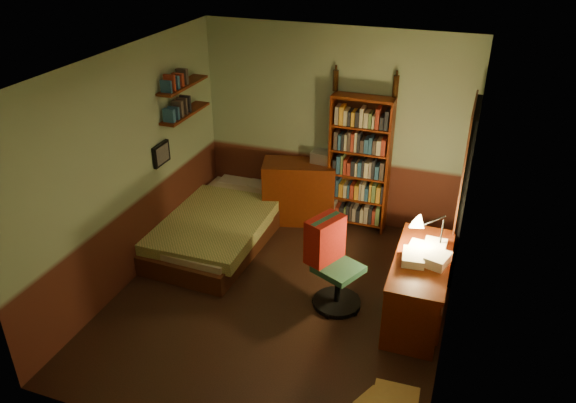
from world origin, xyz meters
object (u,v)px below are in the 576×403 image
(mini_stereo, at_px, (323,157))
(desk, at_px, (419,287))
(office_chair, at_px, (338,269))
(bookshelf, at_px, (359,165))
(desk_lamp, at_px, (443,222))
(bed, at_px, (220,215))
(dresser, at_px, (299,192))

(mini_stereo, distance_m, desk, 2.32)
(mini_stereo, height_order, office_chair, mini_stereo)
(bookshelf, height_order, desk_lamp, bookshelf)
(bed, relative_size, desk_lamp, 3.42)
(mini_stereo, distance_m, desk_lamp, 2.20)
(bed, relative_size, office_chair, 2.39)
(desk, xyz_separation_m, office_chair, (-0.83, -0.13, 0.11))
(bookshelf, distance_m, office_chair, 1.79)
(bed, bearing_deg, office_chair, -23.13)
(bed, bearing_deg, desk_lamp, -7.81)
(dresser, xyz_separation_m, desk, (1.83, -1.51, -0.07))
(dresser, xyz_separation_m, mini_stereo, (0.28, 0.13, 0.50))
(bed, relative_size, desk, 1.69)
(desk, distance_m, office_chair, 0.85)
(dresser, xyz_separation_m, office_chair, (1.00, -1.64, 0.04))
(dresser, relative_size, bookshelf, 0.53)
(bed, relative_size, dresser, 2.35)
(mini_stereo, distance_m, office_chair, 1.96)
(desk_lamp, relative_size, office_chair, 0.70)
(desk_lamp, bearing_deg, mini_stereo, 138.91)
(desk, relative_size, office_chair, 1.41)
(mini_stereo, xyz_separation_m, desk, (1.55, -1.63, -0.57))
(bookshelf, bearing_deg, dresser, -173.23)
(bed, xyz_separation_m, desk, (2.63, -0.71, 0.02))
(mini_stereo, relative_size, desk_lamp, 0.42)
(mini_stereo, relative_size, office_chair, 0.30)
(bed, bearing_deg, desk, -13.12)
(mini_stereo, xyz_separation_m, desk_lamp, (1.69, -1.40, 0.11))
(bed, relative_size, bookshelf, 1.24)
(mini_stereo, bearing_deg, dresser, -150.98)
(dresser, relative_size, desk_lamp, 1.46)
(dresser, distance_m, desk_lamp, 2.43)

